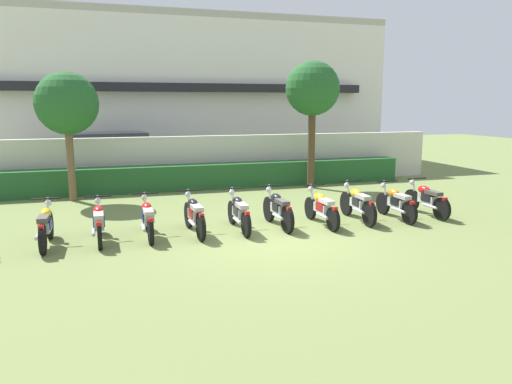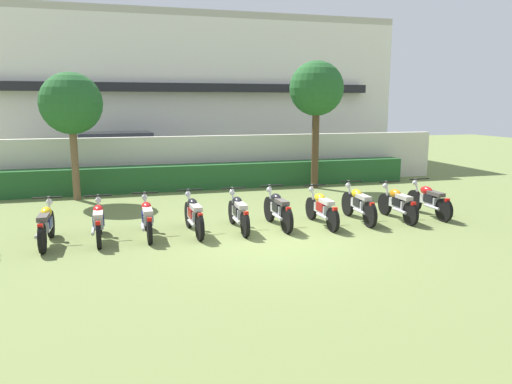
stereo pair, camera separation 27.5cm
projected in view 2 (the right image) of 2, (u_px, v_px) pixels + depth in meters
ground at (272, 240)px, 10.73m from camera, size 60.00×60.00×0.00m
building at (183, 93)px, 23.87m from camera, size 19.25×6.50×6.92m
compound_wall at (209, 161)px, 17.77m from camera, size 18.29×0.30×1.82m
hedge_row at (213, 176)px, 17.19m from camera, size 14.63×0.70×0.87m
parked_car at (120, 157)px, 18.78m from camera, size 4.67×2.47×1.89m
tree_near_inspector at (71, 104)px, 14.68m from camera, size 1.87×1.87×3.92m
tree_far_side at (316, 90)px, 16.74m from camera, size 1.88×1.88×4.43m
motorcycle_in_row_0 at (46, 224)px, 10.28m from camera, size 0.60×1.84×0.96m
motorcycle_in_row_1 at (99, 221)px, 10.62m from camera, size 0.60×1.80×0.94m
motorcycle_in_row_2 at (147, 218)px, 10.96m from camera, size 0.60×1.83×0.94m
motorcycle_in_row_3 at (194, 214)px, 11.18m from camera, size 0.60×1.86×0.97m
motorcycle_in_row_4 at (238, 212)px, 11.50m from camera, size 0.60×1.89×0.95m
motorcycle_in_row_5 at (278, 209)px, 11.77m from camera, size 0.60×1.86×0.98m
motorcycle_in_row_6 at (322, 208)px, 11.94m from camera, size 0.60×1.89×0.95m
motorcycle_in_row_7 at (359, 204)px, 12.36m from camera, size 0.60×1.95×0.98m
motorcycle_in_row_8 at (398, 203)px, 12.51m from camera, size 0.60×1.81×0.95m
motorcycle_in_row_9 at (429, 200)px, 12.90m from camera, size 0.60×1.87×0.96m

